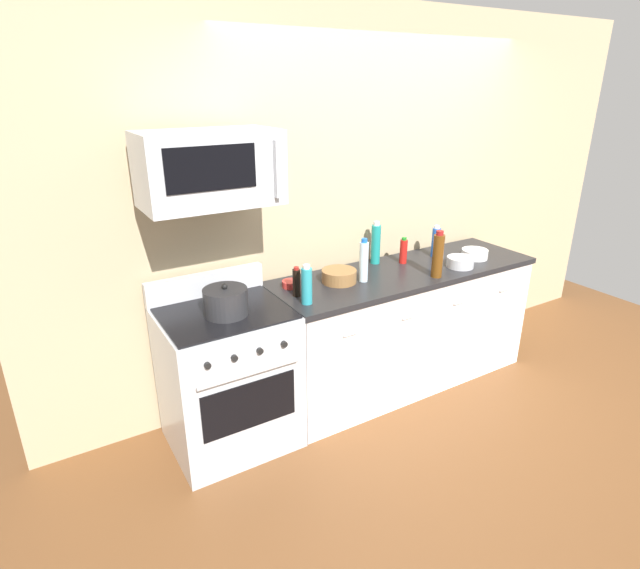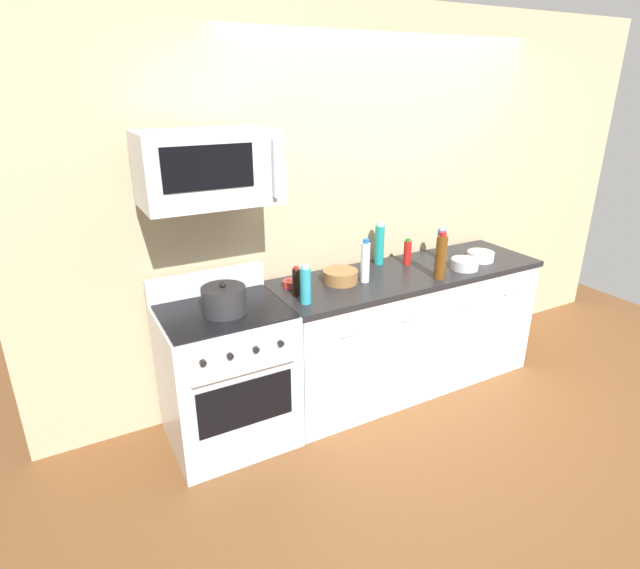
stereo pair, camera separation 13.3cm
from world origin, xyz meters
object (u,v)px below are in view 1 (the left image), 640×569
(range_oven, at_px, (228,377))
(bottle_sparkling_teal, at_px, (376,244))
(microwave, at_px, (209,168))
(bowl_red_small, at_px, (291,284))
(stockpot, at_px, (226,302))
(bottle_wine_amber, at_px, (438,255))
(bottle_soy_sauce_dark, at_px, (297,282))
(bottle_soda_blue, at_px, (436,242))
(bottle_dish_soap, at_px, (307,285))
(bowl_steel_prep, at_px, (460,262))
(bowl_white_ceramic, at_px, (475,254))
(bottle_hot_sauce_red, at_px, (403,251))
(bowl_wooden_salad, at_px, (339,276))
(bottle_water_clear, at_px, (364,261))

(range_oven, height_order, bottle_sparkling_teal, bottle_sparkling_teal)
(range_oven, distance_m, microwave, 1.28)
(bowl_red_small, xyz_separation_m, stockpot, (-0.53, -0.18, 0.06))
(bowl_red_small, bearing_deg, bottle_wine_amber, -20.27)
(microwave, height_order, bottle_wine_amber, microwave)
(bottle_soy_sauce_dark, height_order, bottle_soda_blue, bottle_soda_blue)
(bottle_dish_soap, bearing_deg, bowl_steel_prep, -0.35)
(bottle_soda_blue, height_order, bowl_white_ceramic, bottle_soda_blue)
(bottle_soy_sauce_dark, height_order, bottle_hot_sauce_red, bottle_hot_sauce_red)
(bottle_hot_sauce_red, relative_size, bowl_steel_prep, 1.00)
(bottle_sparkling_teal, relative_size, stockpot, 1.24)
(bottle_soda_blue, distance_m, bottle_hot_sauce_red, 0.31)
(range_oven, height_order, microwave, microwave)
(microwave, height_order, bottle_sparkling_teal, microwave)
(bowl_steel_prep, relative_size, bowl_wooden_salad, 0.83)
(bottle_sparkling_teal, bearing_deg, bowl_wooden_salad, -157.40)
(bottle_dish_soap, bearing_deg, bottle_hot_sauce_red, 15.67)
(bottle_soda_blue, relative_size, bowl_white_ceramic, 1.25)
(stockpot, bearing_deg, microwave, 89.87)
(bottle_water_clear, height_order, bottle_soda_blue, bottle_water_clear)
(bottle_soda_blue, relative_size, stockpot, 0.96)
(bowl_steel_prep, bearing_deg, bottle_wine_amber, -168.23)
(bottle_sparkling_teal, bearing_deg, bottle_water_clear, -138.99)
(bottle_wine_amber, relative_size, bottle_soy_sauce_dark, 1.70)
(microwave, bearing_deg, stockpot, -90.13)
(bottle_hot_sauce_red, bearing_deg, bottle_dish_soap, -164.33)
(bottle_wine_amber, bearing_deg, bottle_hot_sauce_red, 91.67)
(bottle_soda_blue, bearing_deg, bottle_hot_sauce_red, 178.67)
(microwave, relative_size, bottle_water_clear, 2.48)
(range_oven, bearing_deg, bottle_sparkling_teal, 10.01)
(microwave, xyz_separation_m, bottle_soda_blue, (1.79, 0.07, -0.71))
(bottle_wine_amber, distance_m, bottle_sparkling_teal, 0.49)
(microwave, distance_m, bottle_soda_blue, 1.92)
(range_oven, relative_size, bottle_soda_blue, 4.33)
(bowl_white_ceramic, bearing_deg, bottle_sparkling_teal, 157.06)
(bottle_hot_sauce_red, xyz_separation_m, bowl_wooden_salad, (-0.62, -0.08, -0.05))
(bottle_dish_soap, relative_size, bottle_sparkling_teal, 0.78)
(bottle_dish_soap, xyz_separation_m, bottle_soy_sauce_dark, (0.00, 0.14, -0.03))
(bottle_wine_amber, relative_size, bowl_red_small, 2.80)
(bottle_hot_sauce_red, xyz_separation_m, bowl_steel_prep, (0.30, -0.29, -0.05))
(stockpot, bearing_deg, range_oven, 90.00)
(stockpot, bearing_deg, bottle_water_clear, 1.53)
(bottle_soy_sauce_dark, bearing_deg, bottle_soda_blue, 5.95)
(bowl_white_ceramic, xyz_separation_m, bowl_red_small, (-1.49, 0.21, -0.01))
(bottle_sparkling_teal, bearing_deg, bowl_red_small, -172.65)
(bottle_wine_amber, xyz_separation_m, stockpot, (-1.48, 0.17, -0.08))
(bottle_soy_sauce_dark, bearing_deg, bottle_dish_soap, -91.60)
(bottle_hot_sauce_red, bearing_deg, bottle_water_clear, -162.56)
(bottle_soda_blue, xyz_separation_m, bowl_steel_prep, (-0.01, -0.28, -0.08))
(bottle_wine_amber, bearing_deg, range_oven, 171.39)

